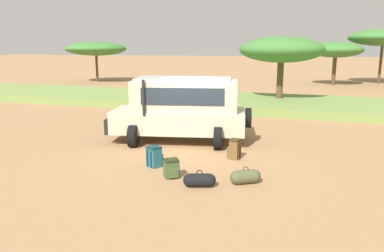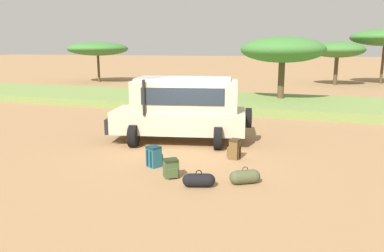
% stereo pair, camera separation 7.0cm
% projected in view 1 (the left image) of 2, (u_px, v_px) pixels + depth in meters
% --- Properties ---
extents(ground_plane, '(320.00, 320.00, 0.00)m').
position_uv_depth(ground_plane, '(193.00, 148.00, 13.34)').
color(ground_plane, '#9E754C').
extents(grass_bank, '(120.00, 7.00, 0.44)m').
position_uv_depth(grass_bank, '(248.00, 102.00, 22.99)').
color(grass_bank, olive).
rests_on(grass_bank, ground_plane).
extents(safari_vehicle, '(5.48, 3.41, 2.44)m').
position_uv_depth(safari_vehicle, '(182.00, 108.00, 14.01)').
color(safari_vehicle, beige).
rests_on(safari_vehicle, ground_plane).
extents(backpack_beside_front_wheel, '(0.50, 0.50, 0.52)m').
position_uv_depth(backpack_beside_front_wheel, '(172.00, 168.00, 10.27)').
color(backpack_beside_front_wheel, '#42562D').
rests_on(backpack_beside_front_wheel, ground_plane).
extents(backpack_cluster_center, '(0.50, 0.52, 0.63)m').
position_uv_depth(backpack_cluster_center, '(154.00, 157.00, 11.21)').
color(backpack_cluster_center, '#235B6B').
rests_on(backpack_cluster_center, ground_plane).
extents(backpack_near_rear_wheel, '(0.42, 0.41, 0.64)m').
position_uv_depth(backpack_near_rear_wheel, '(234.00, 149.00, 12.01)').
color(backpack_near_rear_wheel, brown).
rests_on(backpack_near_rear_wheel, ground_plane).
extents(duffel_bag_low_black_case, '(0.77, 0.62, 0.47)m').
position_uv_depth(duffel_bag_low_black_case, '(245.00, 177.00, 9.82)').
color(duffel_bag_low_black_case, '#4C5133').
rests_on(duffel_bag_low_black_case, ground_plane).
extents(duffel_bag_soft_canvas, '(0.82, 0.50, 0.45)m').
position_uv_depth(duffel_bag_soft_canvas, '(199.00, 180.00, 9.59)').
color(duffel_bag_soft_canvas, black).
rests_on(duffel_bag_soft_canvas, ground_plane).
extents(acacia_tree_far_left, '(6.46, 5.88, 4.15)m').
position_uv_depth(acacia_tree_far_left, '(96.00, 49.00, 39.16)').
color(acacia_tree_far_left, brown).
rests_on(acacia_tree_far_left, ground_plane).
extents(acacia_tree_left_mid, '(5.12, 4.39, 4.20)m').
position_uv_depth(acacia_tree_left_mid, '(281.00, 50.00, 22.75)').
color(acacia_tree_left_mid, brown).
rests_on(acacia_tree_left_mid, ground_plane).
extents(acacia_tree_centre_back, '(5.07, 4.72, 4.10)m').
position_uv_depth(acacia_tree_centre_back, '(336.00, 50.00, 35.72)').
color(acacia_tree_centre_back, brown).
rests_on(acacia_tree_centre_back, ground_plane).
extents(acacia_tree_right_mid, '(6.55, 7.06, 5.36)m').
position_uv_depth(acacia_tree_right_mid, '(383.00, 38.00, 36.83)').
color(acacia_tree_right_mid, brown).
rests_on(acacia_tree_right_mid, ground_plane).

